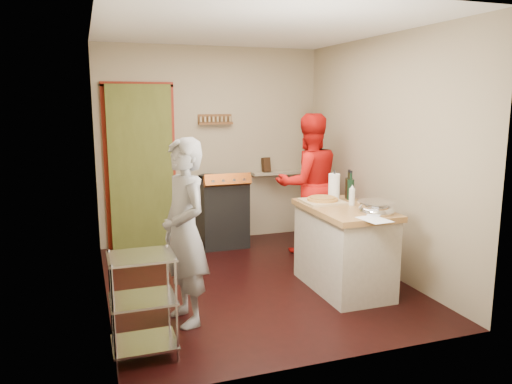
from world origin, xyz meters
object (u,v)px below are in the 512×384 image
Objects in this scene: stove at (222,212)px; island at (344,245)px; person_stripe at (185,232)px; wire_shelving at (143,300)px; person_red at (309,184)px.

stove is 2.05m from island.
wire_shelving is at bearing -53.32° from person_stripe.
island is at bearing 18.99° from wire_shelving.
person_stripe is 0.92× the size of person_red.
person_red is at bearing 41.17° from wire_shelving.
person_stripe is (0.42, 0.48, 0.36)m from wire_shelving.
island is 1.36m from person_red.
island is (2.08, 0.72, 0.02)m from wire_shelving.
wire_shelving is at bearing -161.01° from island.
wire_shelving is at bearing -116.85° from stove.
wire_shelving is 0.46× the size of person_red.
person_red reaches higher than wire_shelving.
stove reaches higher than wire_shelving.
wire_shelving is 2.21m from island.
island is at bearing 82.64° from person_red.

